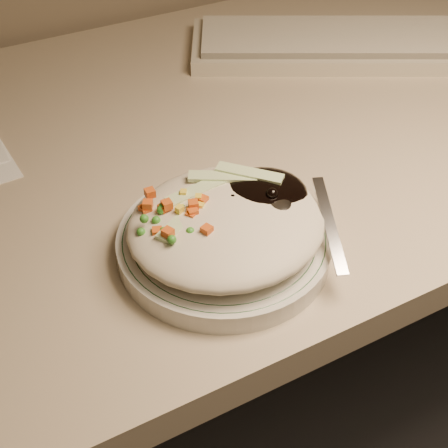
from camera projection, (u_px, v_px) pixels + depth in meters
name	position (u px, v px, depth m)	size (l,w,h in m)	color
desk	(224.00, 236.00, 0.93)	(1.40, 0.70, 0.74)	tan
plate	(224.00, 244.00, 0.61)	(0.21, 0.21, 0.02)	silver
plate_rim	(224.00, 236.00, 0.61)	(0.20, 0.20, 0.00)	#144723
meal	(228.00, 219.00, 0.59)	(0.21, 0.19, 0.05)	#C2B69D
keyboard	(336.00, 44.00, 0.94)	(0.45, 0.34, 0.03)	#B3AA93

